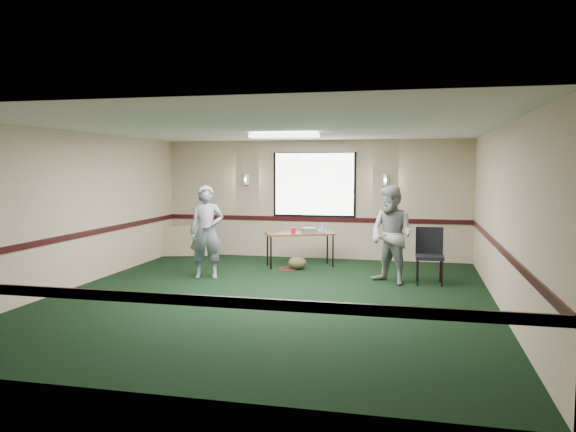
% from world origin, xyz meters
% --- Properties ---
extents(ground, '(8.00, 8.00, 0.00)m').
position_xyz_m(ground, '(0.00, 0.00, 0.00)').
color(ground, black).
rests_on(ground, ground).
extents(room_shell, '(8.00, 8.02, 8.00)m').
position_xyz_m(room_shell, '(0.00, 2.12, 1.58)').
color(room_shell, tan).
rests_on(room_shell, ground).
extents(folding_table, '(1.53, 1.10, 0.71)m').
position_xyz_m(folding_table, '(-0.09, 2.84, 0.66)').
color(folding_table, brown).
rests_on(folding_table, ground).
extents(projector, '(0.38, 0.36, 0.10)m').
position_xyz_m(projector, '(0.08, 2.96, 0.76)').
color(projector, gray).
rests_on(projector, folding_table).
extents(game_console, '(0.22, 0.18, 0.05)m').
position_xyz_m(game_console, '(0.32, 3.08, 0.74)').
color(game_console, silver).
rests_on(game_console, folding_table).
extents(red_cup, '(0.09, 0.09, 0.13)m').
position_xyz_m(red_cup, '(-0.20, 2.66, 0.78)').
color(red_cup, red).
rests_on(red_cup, folding_table).
extents(water_bottle, '(0.06, 0.06, 0.19)m').
position_xyz_m(water_bottle, '(0.36, 2.97, 0.81)').
color(water_bottle, '#90BBEC').
rests_on(water_bottle, folding_table).
extents(duffel_bag, '(0.42, 0.35, 0.26)m').
position_xyz_m(duffel_bag, '(-0.08, 2.48, 0.13)').
color(duffel_bag, brown).
rests_on(duffel_bag, ground).
extents(cable_coil, '(0.41, 0.41, 0.02)m').
position_xyz_m(cable_coil, '(-0.27, 2.46, 0.01)').
color(cable_coil, red).
rests_on(cable_coil, ground).
extents(folded_table, '(1.37, 0.61, 0.70)m').
position_xyz_m(folded_table, '(-3.00, 3.60, 0.35)').
color(folded_table, '#99895E').
rests_on(folded_table, ground).
extents(conference_chair, '(0.50, 0.52, 1.00)m').
position_xyz_m(conference_chair, '(2.52, 1.71, 0.59)').
color(conference_chair, black).
rests_on(conference_chair, ground).
extents(person_left, '(0.71, 0.55, 1.74)m').
position_xyz_m(person_left, '(-1.57, 1.28, 0.87)').
color(person_left, '#40578E').
rests_on(person_left, ground).
extents(person_right, '(1.08, 1.04, 1.76)m').
position_xyz_m(person_right, '(1.85, 1.49, 0.88)').
color(person_right, '#7B9CBF').
rests_on(person_right, ground).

